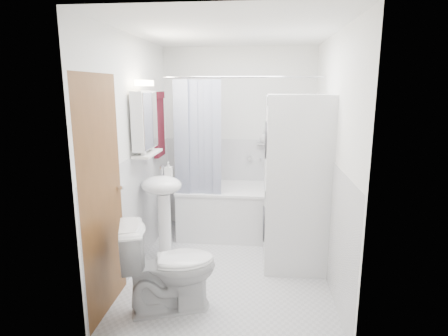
# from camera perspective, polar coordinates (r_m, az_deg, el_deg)

# --- Properties ---
(floor) EXTENTS (2.60, 2.60, 0.00)m
(floor) POSITION_cam_1_polar(r_m,az_deg,el_deg) (4.17, 0.93, -14.69)
(floor) COLOR silver
(floor) RESTS_ON ground
(room_walls) EXTENTS (2.60, 2.60, 2.60)m
(room_walls) POSITION_cam_1_polar(r_m,az_deg,el_deg) (3.74, 1.01, 6.05)
(room_walls) COLOR white
(room_walls) RESTS_ON ground
(wainscot) EXTENTS (1.98, 2.58, 2.58)m
(wainscot) POSITION_cam_1_polar(r_m,az_deg,el_deg) (4.21, 1.30, -5.59)
(wainscot) COLOR white
(wainscot) RESTS_ON ground
(door) EXTENTS (0.05, 2.00, 2.00)m
(door) POSITION_cam_1_polar(r_m,az_deg,el_deg) (3.51, -15.45, -2.90)
(door) COLOR brown
(door) RESTS_ON ground
(bathtub) EXTENTS (1.66, 0.78, 0.63)m
(bathtub) POSITION_cam_1_polar(r_m,az_deg,el_deg) (4.88, 3.07, -6.18)
(bathtub) COLOR silver
(bathtub) RESTS_ON ground
(tub_spout) EXTENTS (0.04, 0.12, 0.04)m
(tub_spout) POSITION_cam_1_polar(r_m,az_deg,el_deg) (5.04, 5.60, 1.46)
(tub_spout) COLOR silver
(tub_spout) RESTS_ON room_walls
(curtain_rod) EXTENTS (1.84, 0.02, 0.02)m
(curtain_rod) POSITION_cam_1_polar(r_m,az_deg,el_deg) (4.30, 3.11, 13.70)
(curtain_rod) COLOR silver
(curtain_rod) RESTS_ON room_walls
(shower_curtain) EXTENTS (0.55, 0.02, 1.45)m
(shower_curtain) POSITION_cam_1_polar(r_m,az_deg,el_deg) (4.41, -4.10, 3.86)
(shower_curtain) COLOR #141E48
(shower_curtain) RESTS_ON curtain_rod
(sink) EXTENTS (0.44, 0.37, 1.04)m
(sink) POSITION_cam_1_polar(r_m,az_deg,el_deg) (4.15, -9.36, -4.56)
(sink) COLOR white
(sink) RESTS_ON ground
(medicine_cabinet) EXTENTS (0.13, 0.50, 0.71)m
(medicine_cabinet) POSITION_cam_1_polar(r_m,az_deg,el_deg) (4.01, -11.98, 7.33)
(medicine_cabinet) COLOR silver
(medicine_cabinet) RESTS_ON room_walls
(shelf) EXTENTS (0.18, 0.54, 0.02)m
(shelf) POSITION_cam_1_polar(r_m,az_deg,el_deg) (4.05, -11.55, 2.18)
(shelf) COLOR silver
(shelf) RESTS_ON room_walls
(shower_caddy) EXTENTS (0.22, 0.06, 0.02)m
(shower_caddy) POSITION_cam_1_polar(r_m,az_deg,el_deg) (5.00, 6.22, 3.67)
(shower_caddy) COLOR silver
(shower_caddy) RESTS_ON room_walls
(towel) EXTENTS (0.07, 0.33, 0.80)m
(towel) POSITION_cam_1_polar(r_m,az_deg,el_deg) (4.65, -9.89, 6.73)
(towel) COLOR #4C0A12
(towel) RESTS_ON room_walls
(washer_dryer) EXTENTS (0.66, 0.65, 1.82)m
(washer_dryer) POSITION_cam_1_polar(r_m,az_deg,el_deg) (3.98, 10.90, -2.24)
(washer_dryer) COLOR silver
(washer_dryer) RESTS_ON ground
(toilet) EXTENTS (0.90, 0.68, 0.78)m
(toilet) POSITION_cam_1_polar(r_m,az_deg,el_deg) (3.33, -8.32, -14.67)
(toilet) COLOR white
(toilet) RESTS_ON ground
(soap_pump) EXTENTS (0.08, 0.17, 0.08)m
(soap_pump) POSITION_cam_1_polar(r_m,az_deg,el_deg) (4.19, -8.45, -0.85)
(soap_pump) COLOR gray
(soap_pump) RESTS_ON sink
(shelf_bottle) EXTENTS (0.07, 0.18, 0.07)m
(shelf_bottle) POSITION_cam_1_polar(r_m,az_deg,el_deg) (3.90, -12.22, 2.48)
(shelf_bottle) COLOR gray
(shelf_bottle) RESTS_ON shelf
(shelf_cup) EXTENTS (0.10, 0.09, 0.10)m
(shelf_cup) POSITION_cam_1_polar(r_m,az_deg,el_deg) (4.15, -11.10, 3.33)
(shelf_cup) COLOR gray
(shelf_cup) RESTS_ON shelf
(shampoo_a) EXTENTS (0.13, 0.17, 0.13)m
(shampoo_a) POSITION_cam_1_polar(r_m,az_deg,el_deg) (4.99, 6.21, 4.54)
(shampoo_a) COLOR gray
(shampoo_a) RESTS_ON shower_caddy
(shampoo_b) EXTENTS (0.08, 0.21, 0.08)m
(shampoo_b) POSITION_cam_1_polar(r_m,az_deg,el_deg) (5.00, 7.58, 4.22)
(shampoo_b) COLOR #2B56AD
(shampoo_b) RESTS_ON shower_caddy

